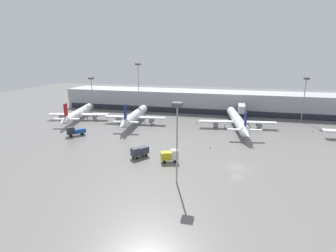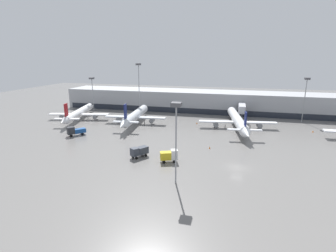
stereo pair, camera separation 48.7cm
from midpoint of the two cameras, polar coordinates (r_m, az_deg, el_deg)
name	(u,v)px [view 2 (the right image)]	position (r m, az deg, el deg)	size (l,w,h in m)	color
ground_plane	(237,167)	(61.90, 14.99, -8.69)	(320.00, 320.00, 0.00)	slate
terminal_building	(238,102)	(120.51, 15.13, 4.97)	(160.00, 26.58, 9.00)	#9EA0A5
parked_jet_0	(135,116)	(97.56, -7.02, 2.24)	(22.74, 34.13, 9.34)	silver
parked_jet_2	(238,120)	(93.87, 15.04, 1.18)	(26.50, 39.25, 8.62)	silver
parked_jet_3	(79,113)	(108.88, -18.74, 2.68)	(23.44, 33.38, 8.43)	white
service_truck_0	(139,151)	(65.48, -6.06, -5.43)	(4.00, 4.69, 2.67)	#2D333D
service_truck_1	(169,155)	(62.10, 0.50, -6.41)	(4.42, 3.02, 3.00)	gold
service_truck_2	(75,131)	(87.44, -19.35, -0.98)	(4.94, 5.35, 2.98)	#19478C
traffic_cone_0	(313,131)	(98.86, 29.13, -1.04)	(0.50, 0.50, 0.56)	orange
traffic_cone_2	(197,123)	(97.73, 6.46, 0.67)	(0.49, 0.49, 0.71)	orange
traffic_cone_3	(210,147)	(72.23, 9.26, -4.63)	(0.41, 0.41, 0.66)	orange
apron_light_mast_0	(92,84)	(123.59, -16.10, 8.79)	(1.80, 1.80, 15.20)	gray
apron_light_mast_2	(176,119)	(48.63, 2.07, 1.44)	(1.80, 1.80, 16.13)	gray
apron_light_mast_4	(139,75)	(113.23, -6.28, 10.95)	(1.80, 1.80, 21.46)	gray
apron_light_mast_7	(306,87)	(110.35, 27.99, 7.54)	(1.80, 1.80, 16.76)	gray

